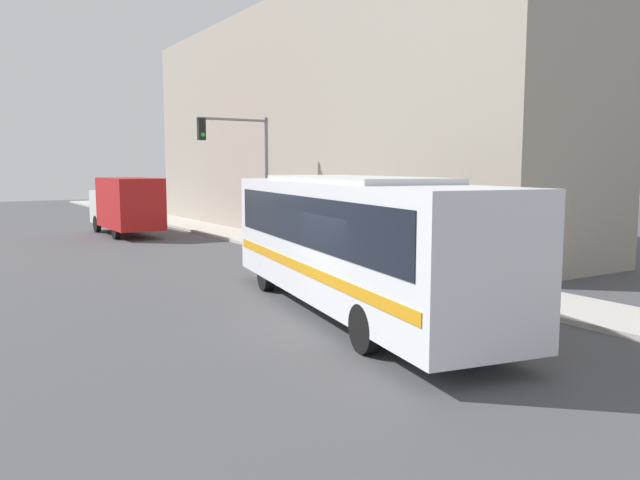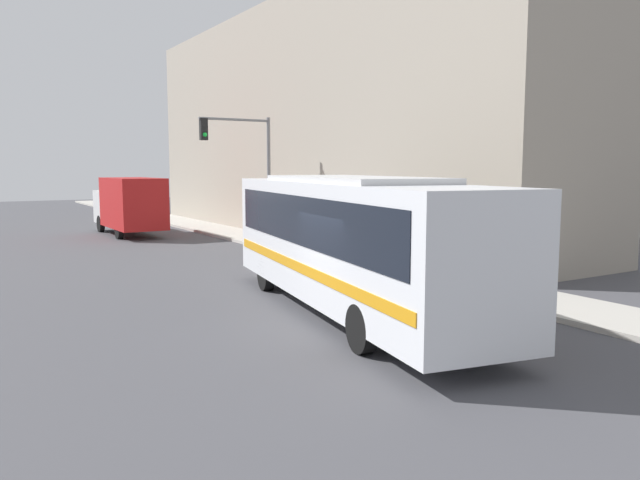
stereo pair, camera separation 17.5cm
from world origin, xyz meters
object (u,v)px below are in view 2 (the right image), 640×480
at_px(city_bus, 350,235).
at_px(traffic_light_pole, 246,158).
at_px(delivery_truck, 129,204).
at_px(pedestrian_near_corner, 398,244).
at_px(fire_hydrant, 430,268).

height_order(city_bus, traffic_light_pole, traffic_light_pole).
xyz_separation_m(delivery_truck, pedestrian_near_corner, (4.31, -16.78, -0.59)).
relative_size(delivery_truck, fire_hydrant, 8.94).
bearing_deg(fire_hydrant, traffic_light_pole, 94.98).
bearing_deg(pedestrian_near_corner, delivery_truck, 104.42).
xyz_separation_m(delivery_truck, traffic_light_pole, (3.00, -7.93, 2.30)).
distance_m(city_bus, delivery_truck, 20.50).
bearing_deg(traffic_light_pole, city_bus, -104.03).
distance_m(delivery_truck, traffic_light_pole, 8.79).
bearing_deg(traffic_light_pole, pedestrian_near_corner, -81.59).
distance_m(delivery_truck, fire_hydrant, 19.19).
distance_m(traffic_light_pole, pedestrian_near_corner, 9.41).
relative_size(delivery_truck, traffic_light_pole, 1.23).
xyz_separation_m(delivery_truck, fire_hydrant, (3.95, -18.75, -1.11)).
height_order(city_bus, delivery_truck, city_bus).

